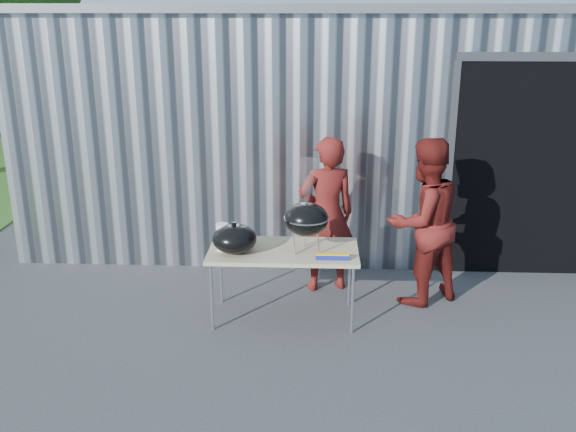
{
  "coord_description": "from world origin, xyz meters",
  "views": [
    {
      "loc": [
        0.52,
        -5.61,
        3.09
      ],
      "look_at": [
        0.24,
        0.55,
        1.05
      ],
      "focal_mm": 40.0,
      "sensor_mm": 36.0,
      "label": 1
    }
  ],
  "objects_px": {
    "person_cook": "(327,215)",
    "person_bystander": "(423,222)",
    "folding_table": "(283,253)",
    "kettle_grill": "(306,211)"
  },
  "relations": [
    {
      "from": "kettle_grill",
      "to": "person_cook",
      "type": "distance_m",
      "value": 0.86
    },
    {
      "from": "folding_table",
      "to": "person_bystander",
      "type": "height_order",
      "value": "person_bystander"
    },
    {
      "from": "folding_table",
      "to": "person_bystander",
      "type": "xyz_separation_m",
      "value": [
        1.46,
        0.47,
        0.19
      ]
    },
    {
      "from": "person_cook",
      "to": "folding_table",
      "type": "bearing_deg",
      "value": 43.36
    },
    {
      "from": "folding_table",
      "to": "person_cook",
      "type": "bearing_deg",
      "value": 59.32
    },
    {
      "from": "person_cook",
      "to": "person_bystander",
      "type": "height_order",
      "value": "person_bystander"
    },
    {
      "from": "folding_table",
      "to": "person_bystander",
      "type": "distance_m",
      "value": 1.54
    },
    {
      "from": "kettle_grill",
      "to": "person_bystander",
      "type": "distance_m",
      "value": 1.36
    },
    {
      "from": "kettle_grill",
      "to": "folding_table",
      "type": "bearing_deg",
      "value": 170.32
    },
    {
      "from": "person_cook",
      "to": "person_bystander",
      "type": "relative_size",
      "value": 0.97
    }
  ]
}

